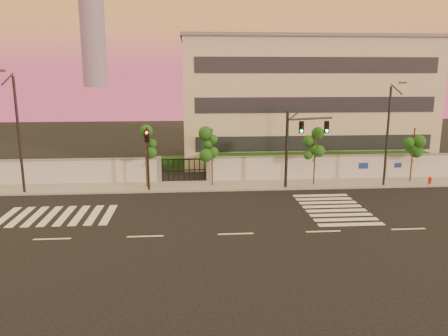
% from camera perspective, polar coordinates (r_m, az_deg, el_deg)
% --- Properties ---
extents(ground, '(120.00, 120.00, 0.00)m').
position_cam_1_polar(ground, '(24.64, 1.53, -8.61)').
color(ground, black).
rests_on(ground, ground).
extents(sidewalk, '(60.00, 3.00, 0.15)m').
position_cam_1_polar(sidewalk, '(34.60, -0.27, -2.31)').
color(sidewalk, gray).
rests_on(sidewalk, ground).
extents(perimeter_wall, '(60.00, 0.36, 2.20)m').
position_cam_1_polar(perimeter_wall, '(35.83, -0.28, -0.16)').
color(perimeter_wall, '#B1B4B9').
rests_on(perimeter_wall, ground).
extents(hedge_row, '(41.00, 4.25, 1.80)m').
position_cam_1_polar(hedge_row, '(38.64, 1.00, 0.37)').
color(hedge_row, black).
rests_on(hedge_row, ground).
extents(institutional_building, '(24.40, 12.40, 12.25)m').
position_cam_1_polar(institutional_building, '(46.39, 9.95, 8.84)').
color(institutional_building, beige).
rests_on(institutional_building, ground).
extents(road_markings, '(57.00, 7.62, 0.02)m').
position_cam_1_polar(road_markings, '(28.07, -2.50, -5.95)').
color(road_markings, silver).
rests_on(road_markings, ground).
extents(street_tree_c, '(1.45, 1.16, 4.99)m').
position_cam_1_polar(street_tree_c, '(33.77, -10.19, 3.38)').
color(street_tree_c, '#382314').
rests_on(street_tree_c, ground).
extents(street_tree_d, '(1.40, 1.11, 4.62)m').
position_cam_1_polar(street_tree_d, '(33.72, -1.54, 3.07)').
color(street_tree_d, '#382314').
rests_on(street_tree_d, ground).
extents(street_tree_e, '(1.36, 1.09, 4.40)m').
position_cam_1_polar(street_tree_e, '(34.82, 11.86, 2.85)').
color(street_tree_e, '#382314').
rests_on(street_tree_e, ground).
extents(street_tree_f, '(1.48, 1.18, 4.52)m').
position_cam_1_polar(street_tree_f, '(38.41, 23.53, 3.09)').
color(street_tree_f, '#382314').
rests_on(street_tree_f, ground).
extents(traffic_signal_main, '(3.74, 1.32, 6.02)m').
position_cam_1_polar(traffic_signal_main, '(33.64, 9.48, 3.60)').
color(traffic_signal_main, black).
rests_on(traffic_signal_main, ground).
extents(traffic_signal_secondary, '(0.38, 0.36, 4.90)m').
position_cam_1_polar(traffic_signal_secondary, '(32.92, -9.96, 2.16)').
color(traffic_signal_secondary, black).
rests_on(traffic_signal_secondary, ground).
extents(streetlight_west, '(0.54, 2.17, 9.03)m').
position_cam_1_polar(streetlight_west, '(34.66, -25.39, 4.62)').
color(streetlight_west, black).
rests_on(streetlight_west, ground).
extents(streetlight_east, '(0.49, 1.97, 8.20)m').
position_cam_1_polar(streetlight_east, '(35.81, 20.70, 4.50)').
color(streetlight_east, black).
rests_on(streetlight_east, ground).
extents(fire_hydrant, '(0.30, 0.28, 0.76)m').
position_cam_1_polar(fire_hydrant, '(38.41, 25.29, -1.57)').
color(fire_hydrant, red).
rests_on(fire_hydrant, ground).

